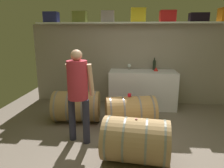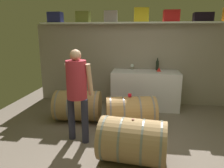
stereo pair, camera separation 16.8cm
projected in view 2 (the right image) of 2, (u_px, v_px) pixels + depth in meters
ground_plane at (136, 134)px, 3.80m from camera, size 6.47×8.05×0.02m
back_wall_panel at (139, 65)px, 5.31m from camera, size 5.27×0.10×1.99m
high_shelf_board at (141, 23)px, 4.93m from camera, size 4.85×0.40×0.03m
toolcase_navy at (55, 17)px, 5.18m from camera, size 0.34×0.25×0.25m
toolcase_olive at (83, 17)px, 5.08m from camera, size 0.32×0.25×0.26m
toolcase_grey at (111, 17)px, 4.99m from camera, size 0.32×0.26×0.26m
toolcase_yellow at (141, 15)px, 4.89m from camera, size 0.35×0.30×0.32m
toolcase_red at (171, 16)px, 4.80m from camera, size 0.36×0.27×0.26m
toolcase_black at (203, 17)px, 4.71m from camera, size 0.42×0.28×0.20m
work_cabinet at (145, 90)px, 5.04m from camera, size 1.58×0.66×0.89m
wine_bottle_dark at (157, 65)px, 5.07m from camera, size 0.07×0.07×0.30m
wine_glass at (132, 66)px, 5.15m from camera, size 0.09×0.09×0.14m
red_funnel at (159, 69)px, 4.93m from camera, size 0.11×0.11×0.09m
wine_barrel_near at (131, 112)px, 3.98m from camera, size 1.02×0.77×0.62m
wine_barrel_far at (78, 106)px, 4.32m from camera, size 0.96×0.68×0.64m
wine_barrel_flank at (132, 141)px, 2.91m from camera, size 0.97×0.71×0.64m
tasting_cup at (130, 95)px, 3.90m from camera, size 0.07×0.07×0.06m
winemaker_pouring at (77, 87)px, 3.35m from camera, size 0.49×0.43×1.53m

